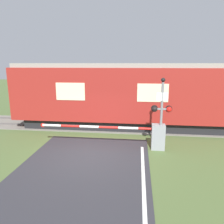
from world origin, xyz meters
name	(u,v)px	position (x,y,z in m)	size (l,w,h in m)	color
ground_plane	(91,154)	(0.00, 0.00, 0.00)	(80.00, 80.00, 0.00)	#4C6033
track_bed	(106,125)	(0.00, 4.46, 0.02)	(36.00, 3.20, 0.13)	slate
train	(151,95)	(2.74, 4.46, 1.97)	(16.30, 3.16, 3.86)	black
crossing_barrier	(147,135)	(2.44, 0.89, 0.65)	(5.87, 0.44, 1.17)	gray
signal_post	(162,110)	(3.02, 0.81, 1.86)	(0.92, 0.26, 3.26)	gray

